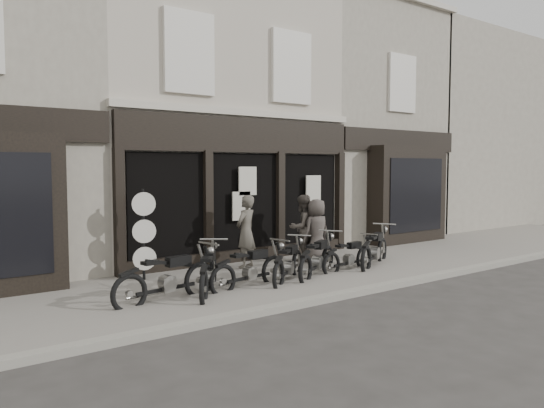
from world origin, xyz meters
TOP-DOWN VIEW (x-y plane):
  - ground_plane at (0.00, 0.00)m, footprint 90.00×90.00m
  - pavement at (0.00, 0.90)m, footprint 30.00×4.20m
  - kerb at (0.00, -1.25)m, footprint 30.00×0.25m
  - central_building at (0.00, 5.95)m, footprint 7.30×6.22m
  - neighbour_right at (6.35, 5.90)m, footprint 5.60×6.73m
  - filler_right at (14.50, 6.00)m, footprint 11.00×6.00m
  - motorcycle_0 at (-3.50, 0.34)m, footprint 2.30×0.69m
  - motorcycle_1 at (-2.57, 0.41)m, footprint 1.56×1.92m
  - motorcycle_2 at (-1.60, 0.35)m, footprint 2.12×0.66m
  - motorcycle_3 at (-0.55, 0.37)m, footprint 1.84×1.43m
  - motorcycle_4 at (0.31, 0.37)m, footprint 2.02×1.32m
  - motorcycle_5 at (1.38, 0.41)m, footprint 1.93×0.56m
  - motorcycle_6 at (2.32, 0.43)m, footprint 2.10×1.32m
  - man_left at (-0.55, 2.06)m, footprint 0.78×0.66m
  - man_centre at (1.23, 2.01)m, footprint 0.88×0.70m
  - man_right at (1.35, 1.58)m, footprint 0.83×0.56m
  - advert_sign_post at (-3.17, 2.20)m, footprint 0.51×0.33m

SIDE VIEW (x-z plane):
  - ground_plane at x=0.00m, z-range 0.00..0.00m
  - pavement at x=0.00m, z-range 0.00..0.12m
  - kerb at x=0.00m, z-range 0.00..0.13m
  - motorcycle_5 at x=1.38m, z-range -0.09..0.83m
  - motorcycle_3 at x=-0.55m, z-range -0.10..0.91m
  - motorcycle_2 at x=-1.60m, z-range -0.10..0.92m
  - motorcycle_4 at x=0.31m, z-range -0.11..0.95m
  - motorcycle_1 at x=-2.57m, z-range -0.11..0.96m
  - motorcycle_6 at x=2.32m, z-range -0.11..0.98m
  - motorcycle_0 at x=-3.50m, z-range -0.11..0.99m
  - man_right at x=1.35m, z-range 0.12..1.78m
  - man_centre at x=1.23m, z-range 0.12..1.88m
  - man_left at x=-0.55m, z-range 0.12..1.92m
  - advert_sign_post at x=-3.17m, z-range -0.03..2.11m
  - neighbour_right at x=6.35m, z-range -0.13..8.21m
  - central_building at x=0.00m, z-range -0.09..8.25m
  - filler_right at x=14.50m, z-range 0.00..8.20m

